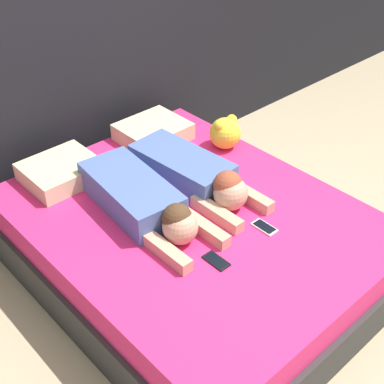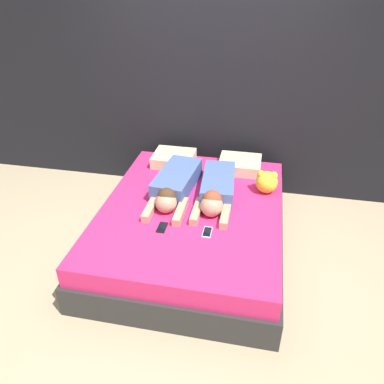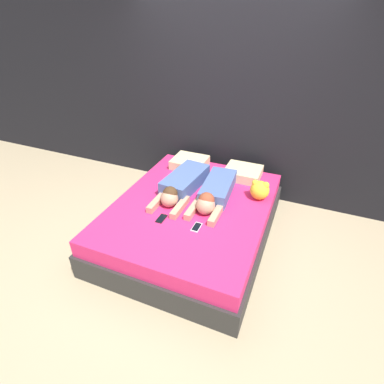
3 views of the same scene
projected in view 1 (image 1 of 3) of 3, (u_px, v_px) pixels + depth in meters
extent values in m
plane|color=tan|center=(192.00, 271.00, 3.37)|extent=(12.00, 12.00, 0.00)
cube|color=black|center=(61.00, 19.00, 3.33)|extent=(12.00, 0.06, 2.60)
cube|color=#2D2D2D|center=(192.00, 254.00, 3.29)|extent=(1.70, 2.13, 0.28)
cube|color=#E5286B|center=(192.00, 225.00, 3.15)|extent=(1.64, 2.07, 0.19)
cube|color=beige|center=(61.00, 171.00, 3.34)|extent=(0.44, 0.39, 0.12)
cube|color=beige|center=(153.00, 132.00, 3.75)|extent=(0.44, 0.39, 0.12)
cube|color=#4C66A5|center=(131.00, 193.00, 3.10)|extent=(0.39, 0.72, 0.18)
sphere|color=tan|center=(180.00, 227.00, 2.84)|extent=(0.20, 0.20, 0.20)
sphere|color=#4C331E|center=(177.00, 218.00, 2.83)|extent=(0.17, 0.17, 0.17)
cube|color=tan|center=(164.00, 250.00, 2.79)|extent=(0.07, 0.38, 0.07)
cube|color=tan|center=(202.00, 227.00, 2.94)|extent=(0.07, 0.38, 0.07)
cube|color=#4C66A5|center=(182.00, 166.00, 3.34)|extent=(0.35, 0.69, 0.16)
sphere|color=tan|center=(231.00, 193.00, 3.08)|extent=(0.20, 0.20, 0.20)
sphere|color=#99472D|center=(228.00, 185.00, 3.07)|extent=(0.17, 0.17, 0.17)
cube|color=tan|center=(217.00, 213.00, 3.04)|extent=(0.07, 0.37, 0.07)
cube|color=tan|center=(248.00, 195.00, 3.18)|extent=(0.07, 0.37, 0.07)
cube|color=black|center=(216.00, 261.00, 2.77)|extent=(0.07, 0.15, 0.01)
cube|color=black|center=(216.00, 260.00, 2.76)|extent=(0.06, 0.13, 0.00)
cube|color=silver|center=(264.00, 227.00, 2.98)|extent=(0.07, 0.15, 0.01)
cube|color=black|center=(264.00, 227.00, 2.98)|extent=(0.06, 0.13, 0.00)
sphere|color=yellow|center=(225.00, 133.00, 3.63)|extent=(0.22, 0.22, 0.22)
sphere|color=yellow|center=(219.00, 126.00, 3.55)|extent=(0.08, 0.08, 0.08)
sphere|color=yellow|center=(232.00, 120.00, 3.61)|extent=(0.08, 0.08, 0.08)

